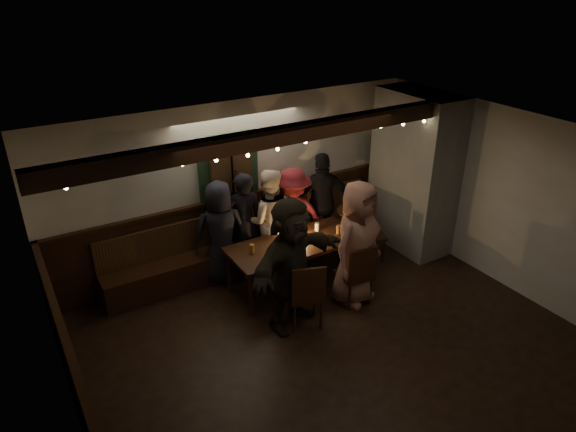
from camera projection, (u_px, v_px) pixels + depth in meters
room at (337, 208)px, 7.63m from camera, size 6.02×5.01×2.62m
dining_table at (295, 246)px, 7.45m from camera, size 1.98×0.85×0.86m
chair_near_left at (307, 292)px, 6.58m from camera, size 0.56×0.56×0.97m
chair_near_right at (358, 272)px, 7.04m from camera, size 0.46×0.46×0.94m
chair_end at (366, 231)px, 8.17m from camera, size 0.52×0.52×0.91m
high_top at (353, 228)px, 8.17m from camera, size 0.55×0.55×0.87m
person_a at (221, 233)px, 7.51m from camera, size 0.88×0.68×1.59m
person_b at (244, 224)px, 7.73m from camera, size 0.67×0.51×1.64m
person_c at (269, 220)px, 7.83m from camera, size 0.97×0.88×1.64m
person_d at (293, 216)px, 8.04m from camera, size 1.05×0.65×1.57m
person_e at (322, 202)px, 8.37m from camera, size 1.07×0.75×1.68m
person_f at (291, 264)px, 6.52m from camera, size 1.76×1.07×1.81m
person_g at (356, 243)px, 7.00m from camera, size 1.02×0.82×1.81m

